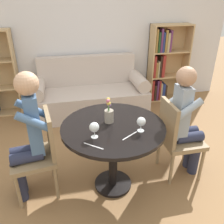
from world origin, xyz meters
TOP-DOWN VIEW (x-y plane):
  - ground_plane at (0.00, 0.00)m, footprint 16.00×16.00m
  - back_wall at (0.00, 2.25)m, footprint 5.20×0.05m
  - round_table at (0.00, 0.00)m, footprint 1.01×1.01m
  - couch at (0.00, 1.82)m, footprint 1.88×0.80m
  - bookshelf_right at (1.41, 2.08)m, footprint 0.71×0.28m
  - chair_left at (-0.72, 0.09)m, footprint 0.47×0.47m
  - chair_right at (0.72, 0.06)m, footprint 0.42×0.42m
  - person_left at (-0.80, 0.08)m, footprint 0.44×0.37m
  - person_right at (0.81, 0.06)m, footprint 0.42×0.34m
  - wine_glass_left at (-0.20, -0.16)m, footprint 0.09×0.09m
  - wine_glass_right at (0.23, -0.15)m, footprint 0.08×0.08m
  - flower_vase at (-0.03, 0.07)m, footprint 0.09×0.09m
  - knife_left_setting at (0.11, -0.21)m, footprint 0.17×0.11m
  - fork_left_setting at (-0.23, -0.30)m, footprint 0.15×0.13m

SIDE VIEW (x-z plane):
  - ground_plane at x=0.00m, z-range 0.00..0.00m
  - couch at x=0.00m, z-range -0.15..0.77m
  - chair_left at x=-0.72m, z-range 0.04..0.94m
  - chair_right at x=0.72m, z-range 0.04..0.94m
  - round_table at x=0.00m, z-range 0.24..0.99m
  - person_right at x=0.81m, z-range 0.04..1.30m
  - bookshelf_right at x=1.41m, z-range -0.02..1.37m
  - person_left at x=-0.80m, z-range 0.05..1.36m
  - knife_left_setting at x=0.11m, z-range 0.75..0.76m
  - fork_left_setting at x=-0.23m, z-range 0.75..0.76m
  - flower_vase at x=-0.03m, z-range 0.72..0.98m
  - wine_glass_right at x=0.23m, z-range 0.78..0.92m
  - wine_glass_left at x=-0.20m, z-range 0.78..0.92m
  - back_wall at x=0.00m, z-range 0.00..2.70m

